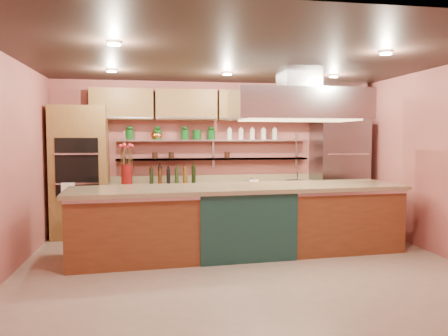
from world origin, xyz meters
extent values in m
cube|color=gray|center=(0.00, 0.00, -0.01)|extent=(6.00, 5.00, 0.02)
cube|color=black|center=(0.00, 0.00, 2.80)|extent=(6.00, 5.00, 0.02)
cube|color=#AA5650|center=(0.00, 2.50, 1.40)|extent=(6.00, 0.04, 2.80)
cube|color=#AA5650|center=(0.00, -2.50, 1.40)|extent=(6.00, 0.04, 2.80)
cube|color=#AA5650|center=(-3.00, 0.00, 1.40)|extent=(0.04, 5.00, 2.80)
cube|color=#AA5650|center=(3.00, 0.00, 1.40)|extent=(0.04, 5.00, 2.80)
cube|color=brown|center=(-2.45, 2.18, 1.15)|extent=(0.95, 0.64, 2.30)
cube|color=slate|center=(2.35, 2.14, 1.05)|extent=(0.95, 0.72, 2.10)
cube|color=tan|center=(-0.05, 2.20, 0.47)|extent=(3.84, 0.64, 0.93)
cube|color=#B7BABF|center=(-0.05, 2.37, 1.35)|extent=(3.60, 0.26, 0.03)
cube|color=#B7BABF|center=(-0.05, 2.37, 1.70)|extent=(3.60, 0.26, 0.03)
cube|color=brown|center=(0.00, 2.32, 2.35)|extent=(4.60, 0.36, 0.55)
cube|color=#B7BABF|center=(0.99, 0.62, 2.25)|extent=(2.00, 1.00, 0.45)
cube|color=#FFE5A5|center=(0.00, 0.20, 2.77)|extent=(4.00, 2.80, 0.02)
cube|color=brown|center=(0.09, 0.62, 0.51)|extent=(4.98, 1.37, 1.03)
cylinder|color=#640F0F|center=(-1.65, 2.15, 1.10)|extent=(0.24, 0.24, 0.35)
cube|color=black|center=(-0.84, 2.15, 1.07)|extent=(0.91, 0.51, 0.28)
cube|color=white|center=(0.67, 2.15, 0.97)|extent=(0.17, 0.14, 0.09)
cylinder|color=silver|center=(1.55, 2.25, 1.04)|extent=(0.03, 0.03, 0.22)
ellipsoid|color=orange|center=(-1.12, 2.37, 1.79)|extent=(0.22, 0.22, 0.16)
cylinder|color=#0F4916|center=(-0.37, 2.37, 1.81)|extent=(0.19, 0.19, 0.18)
camera|label=1|loc=(-1.21, -5.76, 1.75)|focal=35.00mm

